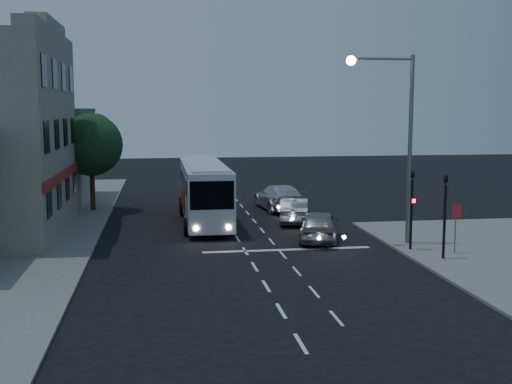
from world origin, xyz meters
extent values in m
plane|color=black|center=(0.00, 0.00, 0.00)|extent=(120.00, 120.00, 0.00)
cube|color=silver|center=(0.00, -10.00, 0.01)|extent=(0.12, 1.60, 0.01)
cube|color=silver|center=(0.00, -7.00, 0.01)|extent=(0.12, 1.60, 0.01)
cube|color=silver|center=(0.00, -4.00, 0.01)|extent=(0.12, 1.60, 0.01)
cube|color=silver|center=(0.00, -1.00, 0.01)|extent=(0.12, 1.60, 0.01)
cube|color=silver|center=(0.00, 2.00, 0.01)|extent=(0.12, 1.60, 0.01)
cube|color=silver|center=(0.00, 5.00, 0.01)|extent=(0.12, 1.60, 0.01)
cube|color=silver|center=(0.00, 8.00, 0.01)|extent=(0.12, 1.60, 0.01)
cube|color=silver|center=(0.00, 11.00, 0.01)|extent=(0.12, 1.60, 0.01)
cube|color=silver|center=(0.00, 14.00, 0.01)|extent=(0.12, 1.60, 0.01)
cube|color=silver|center=(0.00, 17.00, 0.01)|extent=(0.12, 1.60, 0.01)
cube|color=silver|center=(1.60, -8.00, 0.01)|extent=(0.10, 1.50, 0.01)
cube|color=silver|center=(1.60, -5.00, 0.01)|extent=(0.10, 1.50, 0.01)
cube|color=silver|center=(1.60, -2.00, 0.01)|extent=(0.10, 1.50, 0.01)
cube|color=silver|center=(1.60, 1.00, 0.01)|extent=(0.10, 1.50, 0.01)
cube|color=silver|center=(1.60, 4.00, 0.01)|extent=(0.10, 1.50, 0.01)
cube|color=silver|center=(1.60, 7.00, 0.01)|extent=(0.10, 1.50, 0.01)
cube|color=silver|center=(1.60, 10.00, 0.01)|extent=(0.10, 1.50, 0.01)
cube|color=silver|center=(1.60, 13.00, 0.01)|extent=(0.10, 1.50, 0.01)
cube|color=silver|center=(1.60, 16.00, 0.01)|extent=(0.10, 1.50, 0.01)
cube|color=silver|center=(1.60, 19.00, 0.01)|extent=(0.10, 1.50, 0.01)
cube|color=silver|center=(2.00, 2.00, 0.01)|extent=(8.00, 0.35, 0.01)
cube|color=silver|center=(-1.34, 10.09, 1.86)|extent=(2.40, 11.46, 3.05)
cube|color=silver|center=(-1.34, 10.09, 3.44)|extent=(2.02, 11.08, 0.17)
cube|color=black|center=(-1.34, 4.41, 2.34)|extent=(2.20, 0.12, 1.43)
cube|color=black|center=(-0.13, 10.57, 2.48)|extent=(0.05, 9.55, 0.86)
cube|color=black|center=(-2.54, 10.57, 2.48)|extent=(0.05, 9.55, 0.86)
cube|color=#B21700|center=(-0.12, 11.05, 1.43)|extent=(0.04, 5.25, 1.34)
cube|color=#B21700|center=(-2.55, 11.05, 1.43)|extent=(0.04, 5.25, 1.34)
cylinder|color=black|center=(-2.53, 6.08, 0.48)|extent=(0.34, 0.95, 0.95)
cylinder|color=black|center=(-0.14, 6.08, 0.48)|extent=(0.34, 0.95, 0.95)
cylinder|color=black|center=(-2.53, 12.48, 0.48)|extent=(0.34, 0.95, 0.95)
cylinder|color=black|center=(-0.14, 12.48, 0.48)|extent=(0.34, 0.95, 0.95)
cylinder|color=black|center=(-2.53, 14.10, 0.48)|extent=(0.34, 0.95, 0.95)
cylinder|color=black|center=(-0.14, 14.10, 0.48)|extent=(0.34, 0.95, 0.95)
cylinder|color=#FFF2CC|center=(-2.15, 4.34, 0.72)|extent=(0.25, 0.05, 0.25)
cylinder|color=#FFF2CC|center=(-0.53, 4.34, 0.72)|extent=(0.25, 0.05, 0.25)
imported|color=gray|center=(3.99, 3.80, 0.78)|extent=(3.02, 4.91, 1.56)
imported|color=gray|center=(3.85, 9.12, 0.73)|extent=(2.50, 4.67, 1.46)
imported|color=silver|center=(3.83, 13.88, 0.83)|extent=(2.89, 5.93, 1.66)
cylinder|color=black|center=(7.60, 0.80, 1.72)|extent=(0.12, 0.12, 3.20)
imported|color=black|center=(7.60, 0.80, 3.77)|extent=(0.15, 0.18, 0.90)
cube|color=black|center=(7.60, 0.62, 2.42)|extent=(0.25, 0.12, 0.30)
cube|color=#FF0C0C|center=(7.60, 0.55, 2.42)|extent=(0.16, 0.02, 0.18)
cylinder|color=black|center=(8.30, -1.20, 1.72)|extent=(0.12, 0.12, 3.20)
imported|color=black|center=(8.30, -1.20, 3.77)|extent=(0.18, 0.15, 0.90)
cylinder|color=slate|center=(9.30, -0.20, 1.12)|extent=(0.06, 0.06, 2.00)
cube|color=red|center=(9.30, -0.27, 2.02)|extent=(0.45, 0.03, 0.60)
cylinder|color=slate|center=(8.00, 2.20, 4.62)|extent=(0.20, 0.20, 9.00)
cylinder|color=slate|center=(6.50, 2.20, 8.92)|extent=(3.00, 0.12, 0.12)
sphere|color=#FFBF59|center=(5.00, 2.20, 8.82)|extent=(0.44, 0.44, 0.44)
cube|color=gray|center=(-9.50, 8.00, 10.37)|extent=(1.00, 12.00, 0.50)
cube|color=gray|center=(-9.50, 8.00, 10.87)|extent=(1.00, 6.00, 0.50)
cube|color=maroon|center=(-8.95, 8.00, 3.12)|extent=(0.15, 12.00, 0.50)
cube|color=black|center=(-8.98, 3.50, 2.32)|extent=(0.06, 1.30, 1.50)
cube|color=black|center=(-8.98, 6.50, 2.32)|extent=(0.06, 1.30, 1.50)
cube|color=black|center=(-8.98, 9.50, 2.32)|extent=(0.06, 1.30, 1.50)
cube|color=black|center=(-8.98, 12.50, 2.32)|extent=(0.06, 1.30, 1.50)
cube|color=black|center=(-8.98, 3.50, 5.32)|extent=(0.06, 1.30, 1.50)
cube|color=black|center=(-8.98, 6.50, 5.32)|extent=(0.06, 1.30, 1.50)
cube|color=black|center=(-8.98, 9.50, 5.32)|extent=(0.06, 1.30, 1.50)
cube|color=black|center=(-8.98, 12.50, 5.32)|extent=(0.06, 1.30, 1.50)
cube|color=black|center=(-8.98, 3.50, 8.32)|extent=(0.06, 1.30, 1.50)
cube|color=black|center=(-8.98, 6.50, 8.32)|extent=(0.06, 1.30, 1.50)
cube|color=black|center=(-8.98, 9.50, 8.32)|extent=(0.06, 1.30, 1.50)
cube|color=black|center=(-8.98, 12.50, 8.32)|extent=(0.06, 1.30, 1.50)
cube|color=gray|center=(-13.50, 20.00, 3.12)|extent=(9.00, 9.00, 6.00)
cube|color=#456250|center=(-13.50, 20.00, 6.37)|extent=(9.40, 9.40, 0.50)
cylinder|color=black|center=(-8.20, 15.00, 1.52)|extent=(0.32, 0.32, 2.80)
sphere|color=black|center=(-8.20, 15.00, 4.32)|extent=(4.00, 4.00, 4.00)
sphere|color=#2C6432|center=(-8.00, 15.60, 5.02)|extent=(2.60, 2.60, 2.60)
sphere|color=black|center=(-8.50, 14.40, 4.72)|extent=(2.40, 2.40, 2.40)
camera|label=1|loc=(-3.84, -27.05, 6.61)|focal=45.00mm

